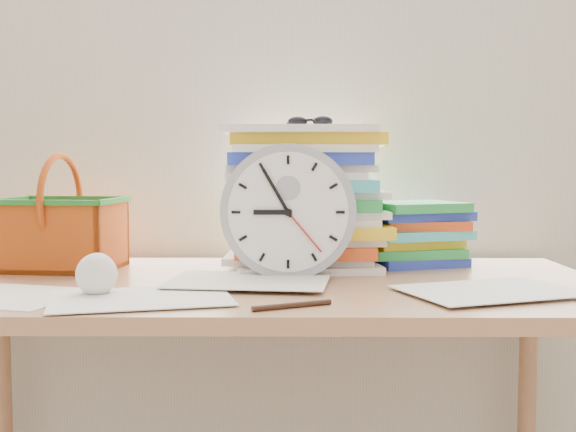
{
  "coord_description": "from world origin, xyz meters",
  "views": [
    {
      "loc": [
        0.07,
        0.15,
        0.99
      ],
      "look_at": [
        0.06,
        1.6,
        0.88
      ],
      "focal_mm": 45.0,
      "sensor_mm": 36.0,
      "label": 1
    }
  ],
  "objects_px": {
    "clock": "(288,211)",
    "desk": "(258,317)",
    "paper_stack": "(304,198)",
    "book_stack": "(417,233)",
    "basket": "(61,213)"
  },
  "relations": [
    {
      "from": "clock",
      "to": "desk",
      "type": "bearing_deg",
      "value": -149.76
    },
    {
      "from": "paper_stack",
      "to": "book_stack",
      "type": "relative_size",
      "value": 1.43
    },
    {
      "from": "paper_stack",
      "to": "basket",
      "type": "height_order",
      "value": "paper_stack"
    },
    {
      "from": "desk",
      "to": "paper_stack",
      "type": "distance_m",
      "value": 0.32
    },
    {
      "from": "paper_stack",
      "to": "book_stack",
      "type": "xyz_separation_m",
      "value": [
        0.26,
        0.04,
        -0.09
      ]
    },
    {
      "from": "paper_stack",
      "to": "book_stack",
      "type": "distance_m",
      "value": 0.28
    },
    {
      "from": "desk",
      "to": "paper_stack",
      "type": "height_order",
      "value": "paper_stack"
    },
    {
      "from": "desk",
      "to": "book_stack",
      "type": "height_order",
      "value": "book_stack"
    },
    {
      "from": "desk",
      "to": "clock",
      "type": "relative_size",
      "value": 5.05
    },
    {
      "from": "basket",
      "to": "clock",
      "type": "bearing_deg",
      "value": -6.82
    },
    {
      "from": "book_stack",
      "to": "basket",
      "type": "distance_m",
      "value": 0.81
    },
    {
      "from": "paper_stack",
      "to": "book_stack",
      "type": "height_order",
      "value": "paper_stack"
    },
    {
      "from": "basket",
      "to": "book_stack",
      "type": "bearing_deg",
      "value": 11.87
    },
    {
      "from": "clock",
      "to": "book_stack",
      "type": "height_order",
      "value": "clock"
    },
    {
      "from": "paper_stack",
      "to": "clock",
      "type": "height_order",
      "value": "paper_stack"
    }
  ]
}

